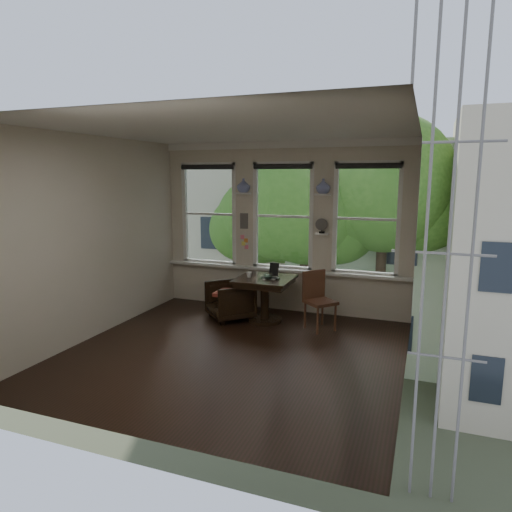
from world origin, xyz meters
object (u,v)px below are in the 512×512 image
at_px(armchair_left, 230,301).
at_px(laptop, 269,278).
at_px(table, 265,300).
at_px(side_chair_right, 320,301).
at_px(mug, 249,275).

bearing_deg(armchair_left, laptop, 42.98).
bearing_deg(table, armchair_left, -174.41).
xyz_separation_m(side_chair_right, laptop, (-0.85, 0.00, 0.30)).
height_order(side_chair_right, laptop, side_chair_right).
relative_size(laptop, mug, 3.30).
relative_size(table, armchair_left, 1.28).
xyz_separation_m(armchair_left, laptop, (0.71, -0.01, 0.44)).
bearing_deg(armchair_left, mug, 44.85).
height_order(armchair_left, mug, mug).
bearing_deg(armchair_left, table, 49.36).
height_order(laptop, mug, mug).
bearing_deg(laptop, mug, 175.65).
bearing_deg(laptop, side_chair_right, -1.80).
relative_size(side_chair_right, mug, 9.28).
height_order(armchair_left, laptop, laptop).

